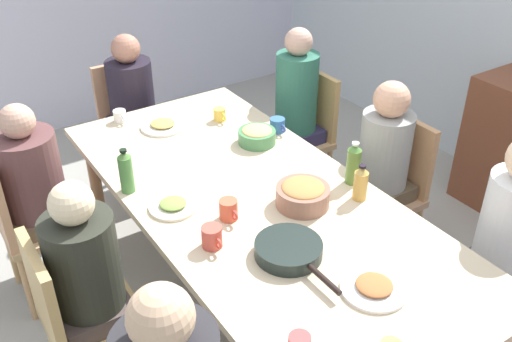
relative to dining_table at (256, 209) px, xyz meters
The scene contains 28 objects.
ground_plane 0.70m from the dining_table, ahead, with size 6.60×6.60×0.00m, color #9C9B92.
dining_table is the anchor object (origin of this frame).
chair_0 1.23m from the dining_table, 131.06° to the left, with size 0.40×0.40×0.90m.
person_0 1.15m from the dining_table, 134.06° to the left, with size 0.30×0.30×1.23m.
chair_1 1.23m from the dining_table, 48.94° to the left, with size 0.40×0.40×0.90m.
person_1 1.15m from the dining_table, 45.97° to the left, with size 0.30×0.30×1.21m.
chair_2 1.59m from the dining_table, behind, with size 0.40×0.40×0.90m.
person_2 1.49m from the dining_table, behind, with size 0.30×0.30×1.14m.
chair_3 0.94m from the dining_table, 90.00° to the right, with size 0.40×0.40×0.90m.
person_3 0.83m from the dining_table, 90.00° to the right, with size 0.30×0.30×1.15m.
chair_5 0.94m from the dining_table, 90.00° to the left, with size 0.40×0.40×0.90m.
person_5 0.83m from the dining_table, 90.00° to the left, with size 0.30×0.30×1.16m.
chair_7 1.23m from the dining_table, 131.06° to the right, with size 0.40×0.40×0.90m.
person_7 1.15m from the dining_table, 134.02° to the right, with size 0.32×0.32×1.15m.
plate_0 0.40m from the dining_table, 111.24° to the right, with size 0.23×0.23×0.04m.
plate_1 0.77m from the dining_table, ahead, with size 0.26×0.26×0.04m.
plate_2 0.91m from the dining_table, behind, with size 0.26×0.26×0.04m.
bowl_0 0.26m from the dining_table, 42.06° to the left, with size 0.25×0.25×0.11m.
bowl_1 0.55m from the dining_table, 145.99° to the left, with size 0.21×0.21×0.10m.
serving_pan 0.45m from the dining_table, 15.50° to the right, with size 0.46×0.28×0.06m.
cup_0 0.69m from the dining_table, 136.15° to the left, with size 0.12×0.08×0.08m.
cup_1 0.23m from the dining_table, 70.00° to the right, with size 0.12×0.08×0.10m.
cup_2 0.85m from the dining_table, 161.36° to the left, with size 0.11×0.07×0.08m.
cup_5 1.14m from the dining_table, 168.26° to the right, with size 0.11×0.07×0.07m.
cup_6 0.42m from the dining_table, 60.53° to the right, with size 0.12×0.09×0.10m.
bottle_0 0.64m from the dining_table, 129.02° to the right, with size 0.07×0.07×0.23m.
bottle_1 0.51m from the dining_table, 56.05° to the left, with size 0.07×0.07×0.18m.
bottle_2 0.52m from the dining_table, 72.64° to the left, with size 0.07×0.07×0.22m.
Camera 1 is at (1.87, -1.24, 2.31)m, focal length 40.31 mm.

